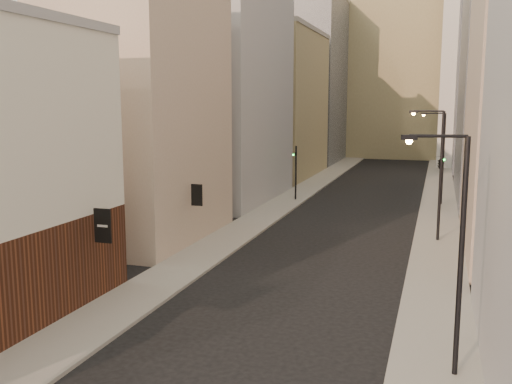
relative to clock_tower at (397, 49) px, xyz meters
The scene contains 14 objects.
sidewalk_left 41.32m from the clock_tower, 98.46° to the right, with size 3.00×140.00×0.15m, color gray.
sidewalk_right 41.64m from the clock_tower, 78.54° to the right, with size 3.00×140.00×0.15m, color gray.
left_bldg_beige 67.60m from the clock_tower, 99.46° to the right, with size 8.00×12.00×16.00m, color tan.
left_bldg_grey 51.76m from the clock_tower, 102.41° to the right, with size 8.00×16.00×20.00m, color #A2A2A7.
left_bldg_tan 35.05m from the clock_tower, 108.97° to the right, with size 8.00×18.00×17.00m, color #94855A.
left_bldg_wingrid 17.23m from the clock_tower, 132.51° to the right, with size 8.00×20.00×24.00m, color gray.
right_bldg_wingrid 44.21m from the clock_tower, 72.80° to the right, with size 8.00×20.00×26.00m, color gray.
clock_tower is the anchor object (origin of this frame).
white_tower 17.83m from the clock_tower, 51.84° to the right, with size 8.00×8.00×41.50m.
streetlamp_near 81.81m from the clock_tower, 84.37° to the right, with size 2.04×0.55×7.87m.
streetlamp_mid 63.08m from the clock_tower, 83.24° to the right, with size 2.18×0.54×8.37m.
streetlamp_far 49.74m from the clock_tower, 81.05° to the right, with size 2.10×0.22×8.00m.
traffic_light_left 51.24m from the clock_tower, 95.74° to the right, with size 0.56×0.46×5.00m.
traffic_light_right 52.06m from the clock_tower, 81.40° to the right, with size 0.88×0.88×5.00m.
Camera 1 is at (6.30, -6.76, 8.81)m, focal length 40.00 mm.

